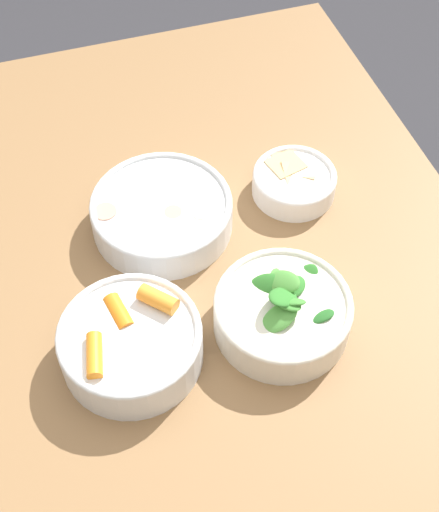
{
  "coord_description": "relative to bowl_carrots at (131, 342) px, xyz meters",
  "views": [
    {
      "loc": [
        -0.46,
        0.13,
        1.5
      ],
      "look_at": [
        0.08,
        -0.04,
        0.76
      ],
      "focal_mm": 50.0,
      "sensor_mm": 36.0,
      "label": 1
    }
  ],
  "objects": [
    {
      "name": "dining_table",
      "position": [
        0.01,
        -0.1,
        -0.14
      ],
      "size": [
        1.25,
        0.82,
        0.73
      ],
      "color": "olive",
      "rests_on": "ground_plane"
    },
    {
      "name": "bowl_beans_hotdog",
      "position": [
        0.19,
        -0.09,
        -0.01
      ],
      "size": [
        0.2,
        0.2,
        0.05
      ],
      "color": "silver",
      "rests_on": "dining_table"
    },
    {
      "name": "bowl_carrots",
      "position": [
        0.0,
        0.0,
        0.0
      ],
      "size": [
        0.17,
        0.17,
        0.07
      ],
      "color": "silver",
      "rests_on": "dining_table"
    },
    {
      "name": "bowl_cookies",
      "position": [
        0.2,
        -0.29,
        -0.01
      ],
      "size": [
        0.12,
        0.12,
        0.04
      ],
      "color": "white",
      "rests_on": "dining_table"
    },
    {
      "name": "bowl_greens",
      "position": [
        -0.01,
        -0.19,
        -0.0
      ],
      "size": [
        0.17,
        0.17,
        0.08
      ],
      "color": "silver",
      "rests_on": "dining_table"
    }
  ]
}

